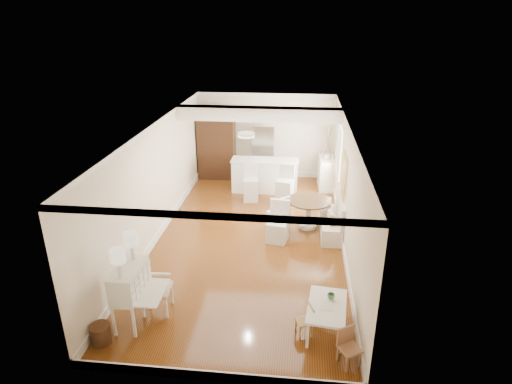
% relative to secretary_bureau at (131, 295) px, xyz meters
% --- Properties ---
extents(room, '(9.00, 9.04, 2.82)m').
position_rel_secretary_bureau_xyz_m(room, '(1.74, 3.63, 1.42)').
color(room, brown).
rests_on(room, ground).
extents(secretary_bureau, '(0.88, 0.90, 1.13)m').
position_rel_secretary_bureau_xyz_m(secretary_bureau, '(0.00, 0.00, 0.00)').
color(secretary_bureau, white).
rests_on(secretary_bureau, ground).
extents(gustavian_armchair, '(0.57, 0.57, 0.94)m').
position_rel_secretary_bureau_xyz_m(gustavian_armchair, '(0.33, 0.36, -0.09)').
color(gustavian_armchair, white).
rests_on(gustavian_armchair, ground).
extents(wicker_basket, '(0.43, 0.43, 0.34)m').
position_rel_secretary_bureau_xyz_m(wicker_basket, '(-0.35, -0.57, -0.39)').
color(wicker_basket, '#482B16').
rests_on(wicker_basket, ground).
extents(kids_table, '(0.76, 1.13, 0.53)m').
position_rel_secretary_bureau_xyz_m(kids_table, '(3.41, 0.11, -0.30)').
color(kids_table, white).
rests_on(kids_table, ground).
extents(kids_chair_a, '(0.35, 0.35, 0.56)m').
position_rel_secretary_bureau_xyz_m(kids_chair_a, '(3.03, -0.02, -0.28)').
color(kids_chair_a, '#AD894E').
rests_on(kids_chair_a, ground).
extents(kids_chair_b, '(0.29, 0.29, 0.51)m').
position_rel_secretary_bureau_xyz_m(kids_chair_b, '(3.28, 0.46, -0.31)').
color(kids_chair_b, '#A06E48').
rests_on(kids_chair_b, ground).
extents(kids_chair_c, '(0.42, 0.42, 0.64)m').
position_rel_secretary_bureau_xyz_m(kids_chair_c, '(3.73, -0.63, -0.25)').
color(kids_chair_c, '#986645').
rests_on(kids_chair_c, ground).
extents(banquette, '(0.52, 1.60, 0.98)m').
position_rel_secretary_bureau_xyz_m(banquette, '(3.69, 3.80, -0.07)').
color(banquette, silver).
rests_on(banquette, ground).
extents(dining_table, '(1.44, 1.44, 0.76)m').
position_rel_secretary_bureau_xyz_m(dining_table, '(3.13, 4.08, -0.19)').
color(dining_table, '#4F3219').
rests_on(dining_table, ground).
extents(slip_chair_near, '(0.55, 0.57, 1.00)m').
position_rel_secretary_bureau_xyz_m(slip_chair_near, '(2.38, 3.26, -0.06)').
color(slip_chair_near, white).
rests_on(slip_chair_near, ground).
extents(slip_chair_far, '(0.63, 0.63, 0.92)m').
position_rel_secretary_bureau_xyz_m(slip_chair_far, '(2.36, 3.91, -0.11)').
color(slip_chair_far, white).
rests_on(slip_chair_far, ground).
extents(breakfast_counter, '(2.05, 0.65, 1.03)m').
position_rel_secretary_bureau_xyz_m(breakfast_counter, '(1.80, 6.40, -0.05)').
color(breakfast_counter, white).
rests_on(breakfast_counter, ground).
extents(bar_stool_left, '(0.47, 0.47, 1.07)m').
position_rel_secretary_bureau_xyz_m(bar_stool_left, '(1.46, 5.62, -0.03)').
color(bar_stool_left, silver).
rests_on(bar_stool_left, ground).
extents(bar_stool_right, '(0.54, 0.54, 1.12)m').
position_rel_secretary_bureau_xyz_m(bar_stool_right, '(2.45, 5.59, -0.00)').
color(bar_stool_right, white).
rests_on(bar_stool_right, ground).
extents(pantry_cabinet, '(1.20, 0.60, 2.30)m').
position_rel_secretary_bureau_xyz_m(pantry_cabinet, '(0.10, 7.48, 0.59)').
color(pantry_cabinet, '#381E11').
rests_on(pantry_cabinet, ground).
extents(fridge, '(0.75, 0.65, 1.80)m').
position_rel_secretary_bureau_xyz_m(fridge, '(2.00, 7.45, 0.34)').
color(fridge, silver).
rests_on(fridge, ground).
extents(sideboard, '(0.49, 1.03, 0.97)m').
position_rel_secretary_bureau_xyz_m(sideboard, '(3.70, 6.91, -0.08)').
color(sideboard, white).
rests_on(sideboard, ground).
extents(pencil_cup, '(0.15, 0.15, 0.10)m').
position_rel_secretary_bureau_xyz_m(pencil_cup, '(3.48, 0.31, 0.02)').
color(pencil_cup, '#538E59').
rests_on(pencil_cup, kids_table).
extents(branch_vase, '(0.21, 0.21, 0.17)m').
position_rel_secretary_bureau_xyz_m(branch_vase, '(3.68, 6.91, 0.49)').
color(branch_vase, white).
rests_on(branch_vase, sideboard).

